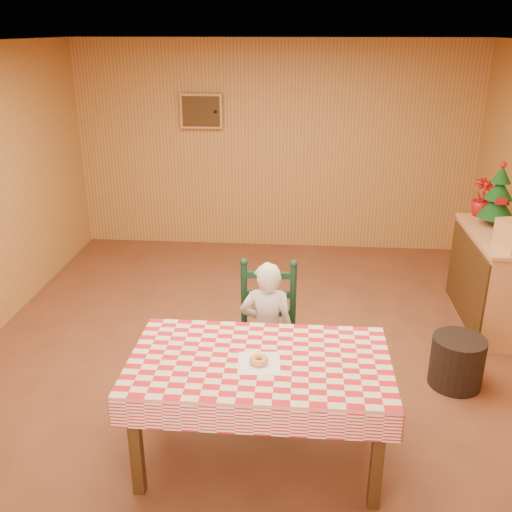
% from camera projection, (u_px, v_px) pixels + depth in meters
% --- Properties ---
extents(ground, '(6.00, 6.00, 0.00)m').
position_uv_depth(ground, '(254.00, 368.00, 4.87)').
color(ground, brown).
rests_on(ground, ground).
extents(cabin_walls, '(5.10, 6.05, 2.65)m').
position_uv_depth(cabin_walls, '(259.00, 142.00, 4.68)').
color(cabin_walls, '#C78E47').
rests_on(cabin_walls, ground).
extents(dining_table, '(1.66, 0.96, 0.77)m').
position_uv_depth(dining_table, '(259.00, 370.00, 3.61)').
color(dining_table, '#462B12').
rests_on(dining_table, ground).
extents(ladder_chair, '(0.44, 0.40, 1.08)m').
position_uv_depth(ladder_chair, '(267.00, 334.00, 4.40)').
color(ladder_chair, black).
rests_on(ladder_chair, ground).
extents(seated_child, '(0.41, 0.27, 1.12)m').
position_uv_depth(seated_child, '(267.00, 331.00, 4.33)').
color(seated_child, silver).
rests_on(seated_child, ground).
extents(napkin, '(0.28, 0.28, 0.00)m').
position_uv_depth(napkin, '(259.00, 363.00, 3.53)').
color(napkin, white).
rests_on(napkin, dining_table).
extents(donut, '(0.13, 0.13, 0.04)m').
position_uv_depth(donut, '(259.00, 360.00, 3.52)').
color(donut, '#D8994D').
rests_on(donut, napkin).
extents(shelf_unit, '(0.54, 1.24, 0.93)m').
position_uv_depth(shelf_unit, '(493.00, 279.00, 5.45)').
color(shelf_unit, tan).
rests_on(shelf_unit, ground).
extents(christmas_tree, '(0.34, 0.34, 0.62)m').
position_uv_depth(christmas_tree, '(498.00, 197.00, 5.40)').
color(christmas_tree, '#462B12').
rests_on(christmas_tree, shelf_unit).
extents(flower_arrangement, '(0.26, 0.26, 0.38)m').
position_uv_depth(flower_arrangement, '(482.00, 198.00, 5.72)').
color(flower_arrangement, '#A60F0F').
rests_on(flower_arrangement, shelf_unit).
extents(storage_bin, '(0.43, 0.43, 0.42)m').
position_uv_depth(storage_bin, '(457.00, 362.00, 4.57)').
color(storage_bin, black).
rests_on(storage_bin, ground).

